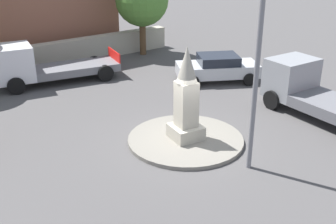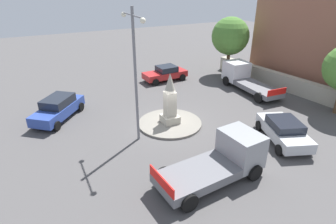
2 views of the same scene
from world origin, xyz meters
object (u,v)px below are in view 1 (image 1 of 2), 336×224
car_silver_approaching (218,67)px  truck_grey_parked_left (312,91)px  monument (186,99)px  truck_white_parked_right (38,66)px  streetlamp (261,27)px  tree_mid_cluster (142,0)px

car_silver_approaching → truck_grey_parked_left: bearing=101.6°
monument → car_silver_approaching: size_ratio=0.77×
car_silver_approaching → truck_white_parked_right: (8.27, -3.94, 0.26)m
car_silver_approaching → truck_white_parked_right: size_ratio=0.72×
streetlamp → monument: bearing=-71.6°
monument → truck_white_parked_right: bearing=-70.3°
car_silver_approaching → monument: bearing=45.7°
streetlamp → car_silver_approaching: size_ratio=1.71×
tree_mid_cluster → streetlamp: bearing=78.1°
tree_mid_cluster → truck_grey_parked_left: bearing=100.4°
streetlamp → tree_mid_cluster: (-3.04, -14.40, -1.27)m
car_silver_approaching → truck_grey_parked_left: (-1.10, 5.37, 0.24)m
streetlamp → car_silver_approaching: (-4.15, -7.76, -3.94)m
streetlamp → truck_white_parked_right: 12.95m
truck_white_parked_right → streetlamp: bearing=109.4°
streetlamp → truck_grey_parked_left: (-5.24, -2.39, -3.70)m
truck_white_parked_right → car_silver_approaching: bearing=154.5°
monument → truck_grey_parked_left: 6.16m
monument → truck_white_parked_right: (3.26, -9.09, -0.69)m
truck_grey_parked_left → monument: bearing=-2.1°
streetlamp → tree_mid_cluster: streetlamp is taller
monument → tree_mid_cluster: tree_mid_cluster is taller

